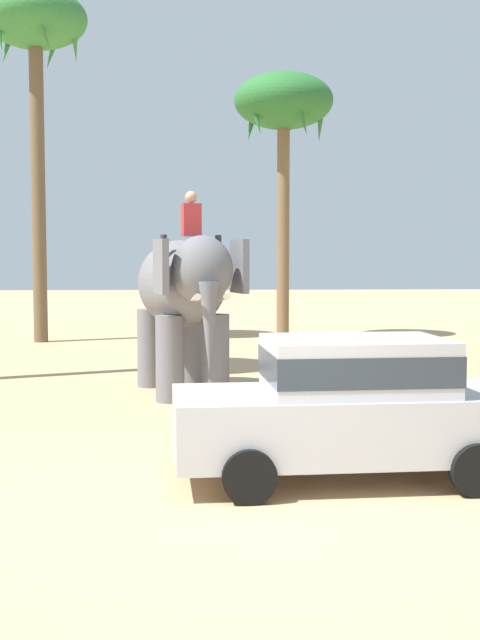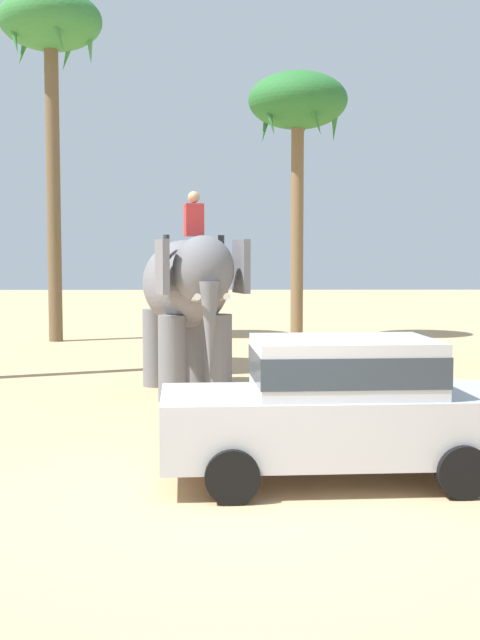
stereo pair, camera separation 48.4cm
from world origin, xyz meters
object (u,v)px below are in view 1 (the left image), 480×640
(palm_tree_far_back, at_px, (35,34))
(palm_tree_behind_elephant, at_px, (284,109))
(car_sedan_foreground, at_px, (350,402))
(elephant_with_mahout, at_px, (184,292))

(palm_tree_far_back, bearing_deg, palm_tree_behind_elephant, 3.83)
(car_sedan_foreground, relative_size, palm_tree_behind_elephant, 0.49)
(elephant_with_mahout, distance_m, palm_tree_behind_elephant, 12.48)
(car_sedan_foreground, bearing_deg, elephant_with_mahout, 108.36)
(palm_tree_behind_elephant, bearing_deg, palm_tree_far_back, -176.17)
(elephant_with_mahout, distance_m, palm_tree_far_back, 13.59)
(car_sedan_foreground, height_order, elephant_with_mahout, elephant_with_mahout)
(car_sedan_foreground, bearing_deg, palm_tree_behind_elephant, 86.48)
(palm_tree_behind_elephant, bearing_deg, car_sedan_foreground, -93.52)
(elephant_with_mahout, height_order, palm_tree_behind_elephant, palm_tree_behind_elephant)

